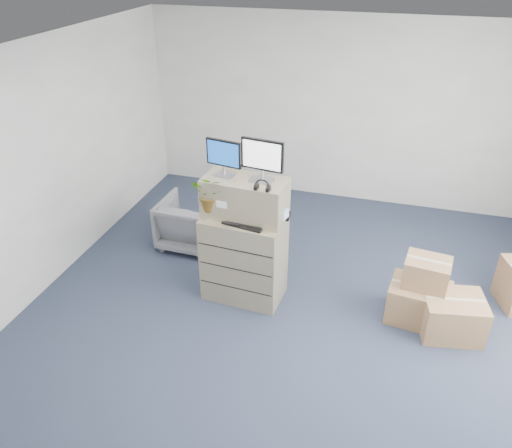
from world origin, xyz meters
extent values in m
plane|color=#232A3F|center=(0.00, 0.00, 0.00)|extent=(7.00, 7.00, 0.00)
cube|color=#BCB9B3|center=(0.00, 3.51, 1.40)|extent=(6.00, 0.02, 2.80)
cube|color=gray|center=(-0.65, 0.61, 0.52)|extent=(0.93, 0.60, 1.04)
cube|color=gray|center=(-0.65, 0.66, 1.26)|extent=(0.92, 0.51, 0.45)
cube|color=#99999E|center=(-0.89, 0.69, 1.49)|extent=(0.24, 0.19, 0.01)
cylinder|color=#99999E|center=(-0.89, 0.69, 1.55)|extent=(0.03, 0.03, 0.10)
cube|color=black|center=(-0.89, 0.69, 1.74)|extent=(0.40, 0.10, 0.29)
cube|color=navy|center=(-0.89, 0.68, 1.74)|extent=(0.36, 0.07, 0.25)
cube|color=#99999E|center=(-0.46, 0.68, 1.49)|extent=(0.26, 0.21, 0.02)
cylinder|color=#99999E|center=(-0.46, 0.68, 1.56)|extent=(0.04, 0.04, 0.11)
cube|color=black|center=(-0.46, 0.68, 1.78)|extent=(0.46, 0.10, 0.33)
cube|color=silver|center=(-0.47, 0.66, 1.78)|extent=(0.41, 0.06, 0.29)
torus|color=black|center=(-0.40, 0.47, 1.53)|extent=(0.16, 0.03, 0.16)
cube|color=black|center=(-0.60, 0.48, 1.05)|extent=(0.48, 0.27, 0.02)
ellipsoid|color=silver|center=(-0.31, 0.46, 1.06)|extent=(0.11, 0.08, 0.03)
cylinder|color=gray|center=(-0.58, 0.67, 1.18)|extent=(0.08, 0.08, 0.28)
cube|color=silver|center=(-0.69, 0.64, 1.05)|extent=(0.07, 0.06, 0.02)
cube|color=black|center=(-0.69, 0.64, 1.12)|extent=(0.07, 0.04, 0.12)
cube|color=black|center=(-0.26, 0.74, 1.07)|extent=(0.19, 0.15, 0.06)
cube|color=#3E89D4|center=(-0.30, 0.66, 1.14)|extent=(0.27, 0.18, 0.09)
cylinder|color=#9DBD98|center=(-0.99, 0.55, 1.05)|extent=(0.20, 0.20, 0.02)
cylinder|color=#111233|center=(-0.99, 0.55, 1.12)|extent=(0.17, 0.17, 0.13)
imported|color=#1B601C|center=(-0.99, 0.55, 1.29)|extent=(0.42, 0.46, 0.33)
imported|color=#5D5E62|center=(-1.70, 1.45, 0.38)|extent=(0.75, 0.70, 0.75)
cube|color=#967148|center=(1.31, 0.73, 0.22)|extent=(0.69, 0.56, 0.44)
cube|color=#967148|center=(1.65, 0.60, 0.22)|extent=(0.70, 0.61, 0.45)
cube|color=#967148|center=(1.34, 0.77, 0.60)|extent=(0.51, 0.43, 0.32)
camera|label=1|loc=(0.80, -3.88, 3.73)|focal=35.00mm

